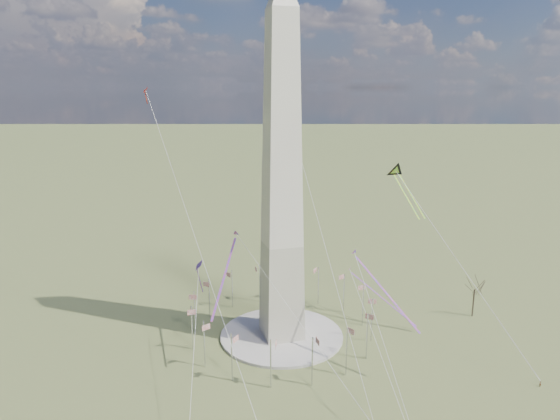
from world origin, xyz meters
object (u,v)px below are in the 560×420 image
object	(u,v)px
washington_monument	(282,176)
tree_near	(475,287)
person_east	(540,384)
kite_delta_black	(397,174)

from	to	relation	value
washington_monument	tree_near	xyz separation A→B (m)	(62.58, -4.41, -38.09)
tree_near	person_east	size ratio (longest dim) A/B	9.30
tree_near	person_east	bearing A→B (deg)	-103.36
washington_monument	person_east	xyz separation A→B (m)	(53.58, -42.30, -47.21)
washington_monument	tree_near	distance (m)	73.39
tree_near	person_east	world-z (taller)	tree_near
washington_monument	person_east	distance (m)	83.00
tree_near	person_east	distance (m)	40.00
washington_monument	kite_delta_black	world-z (taller)	washington_monument
washington_monument	tree_near	world-z (taller)	washington_monument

